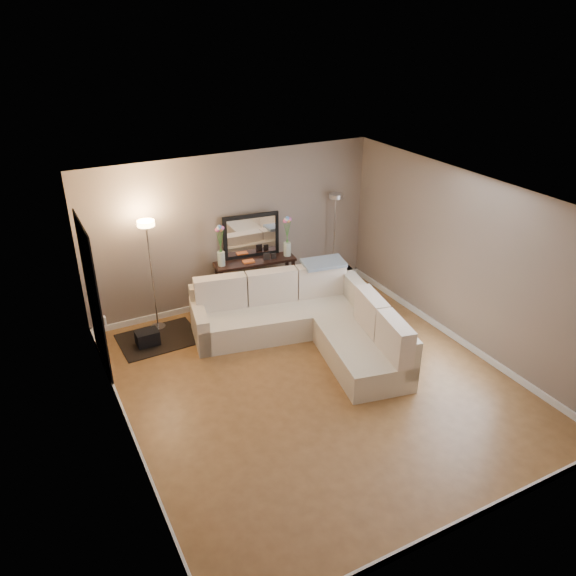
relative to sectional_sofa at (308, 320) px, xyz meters
name	(u,v)px	position (x,y,z in m)	size (l,w,h in m)	color
floor	(315,383)	(-0.46, -1.03, -0.35)	(5.00, 5.50, 0.01)	olive
ceiling	(320,200)	(-0.46, -1.03, 2.26)	(5.00, 5.50, 0.01)	white
wall_back	(234,231)	(-0.46, 1.73, 0.95)	(5.00, 0.02, 2.60)	gray
wall_front	(475,428)	(-0.46, -3.79, 0.95)	(5.00, 0.02, 2.60)	gray
wall_left	(117,348)	(-2.97, -1.03, 0.95)	(0.02, 5.50, 2.60)	gray
wall_right	(466,262)	(2.05, -1.03, 0.95)	(0.02, 5.50, 2.60)	gray
baseboard_back	(237,298)	(-0.46, 1.70, -0.30)	(5.00, 0.03, 0.10)	white
baseboard_front	(454,526)	(-0.46, -3.77, -0.30)	(5.00, 0.03, 0.10)	white
baseboard_left	(133,437)	(-2.95, -1.03, -0.30)	(0.03, 5.50, 0.10)	white
baseboard_right	(454,336)	(2.02, -1.03, -0.30)	(0.03, 5.50, 0.10)	white
doorway	(93,299)	(-2.94, 0.67, 0.75)	(0.02, 1.20, 2.20)	black
switch_plate	(105,321)	(-2.94, -0.18, 0.85)	(0.02, 0.08, 0.12)	white
sectional_sofa	(308,320)	(0.00, 0.00, 0.00)	(2.80, 3.03, 0.94)	beige
throw_blanket	(324,263)	(0.59, 0.55, 0.61)	(0.68, 0.39, 0.05)	#7D90A2
console_table	(251,281)	(-0.32, 1.42, 0.12)	(1.39, 0.52, 0.84)	black
leaning_mirror	(251,236)	(-0.21, 1.58, 0.86)	(0.96, 0.15, 0.75)	black
table_decor	(256,260)	(-0.23, 1.37, 0.51)	(0.58, 0.16, 0.14)	orange
flower_vase_left	(221,249)	(-0.80, 1.47, 0.78)	(0.16, 0.14, 0.72)	silver
flower_vase_right	(287,240)	(0.34, 1.35, 0.78)	(0.16, 0.14, 0.72)	silver
floor_lamp_lit	(150,254)	(-1.96, 1.42, 0.93)	(0.26, 0.26, 1.82)	silver
floor_lamp_unlit	(335,222)	(1.38, 1.51, 0.87)	(0.25, 0.25, 1.73)	silver
charcoal_rug	(159,339)	(-2.05, 1.07, -0.34)	(1.18, 0.89, 0.02)	black
black_bag	(147,338)	(-2.24, 0.97, -0.21)	(0.34, 0.24, 0.22)	black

